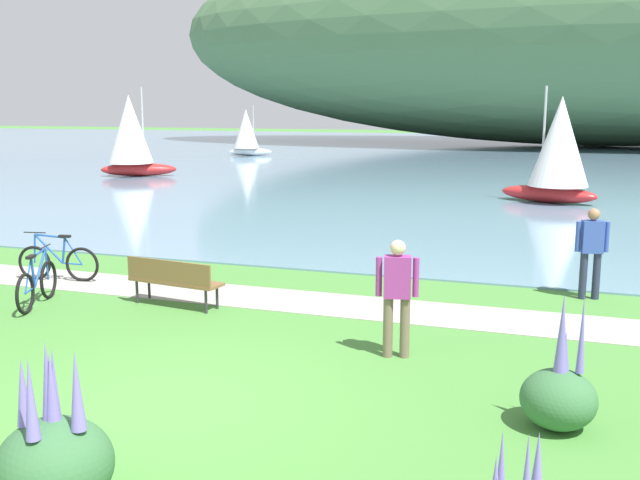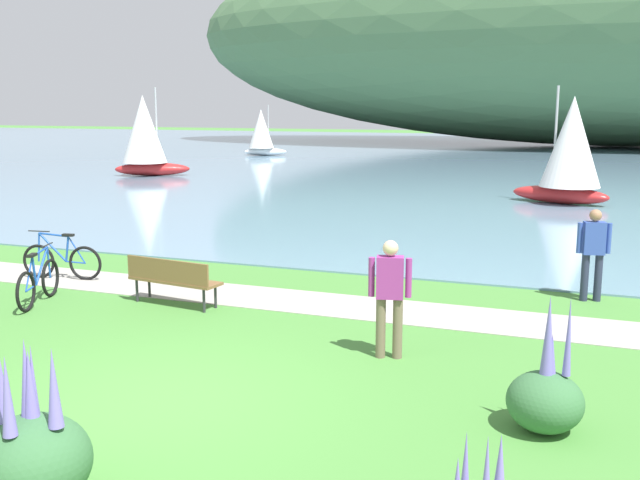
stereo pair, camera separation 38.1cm
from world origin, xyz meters
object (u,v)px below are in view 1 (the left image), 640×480
object	(u,v)px
sailboat_mid_bay	(559,148)
bicycle_beside_path	(58,262)
person_at_shoreline	(592,247)
bicycle_leaning_near_bench	(37,284)
park_bench_near_camera	(173,279)
sailboat_nearest_to_shore	(131,135)
sailboat_toward_hillside	(247,132)
person_on_the_grass	(397,291)

from	to	relation	value
sailboat_mid_bay	bicycle_beside_path	bearing A→B (deg)	-120.57
sailboat_mid_bay	person_at_shoreline	bearing A→B (deg)	-86.16
bicycle_leaning_near_bench	park_bench_near_camera	bearing A→B (deg)	17.34
bicycle_beside_path	sailboat_nearest_to_shore	xyz separation A→B (m)	(-11.20, 19.79, 1.73)
sailboat_toward_hillside	person_at_shoreline	bearing A→B (deg)	-56.34
bicycle_beside_path	sailboat_nearest_to_shore	distance (m)	22.81
sailboat_mid_bay	bicycle_leaning_near_bench	bearing A→B (deg)	-115.74
park_bench_near_camera	sailboat_toward_hillside	size ratio (longest dim) A/B	0.52
sailboat_nearest_to_shore	person_at_shoreline	bearing A→B (deg)	-39.53
person_at_shoreline	sailboat_nearest_to_shore	distance (m)	27.90
bicycle_beside_path	bicycle_leaning_near_bench	bearing A→B (deg)	-62.02
person_on_the_grass	park_bench_near_camera	bearing A→B (deg)	163.52
person_on_the_grass	sailboat_toward_hillside	bearing A→B (deg)	117.50
park_bench_near_camera	person_on_the_grass	xyz separation A→B (m)	(4.38, -1.30, 0.46)
person_on_the_grass	sailboat_mid_bay	world-z (taller)	sailboat_mid_bay
person_at_shoreline	sailboat_nearest_to_shore	bearing A→B (deg)	140.47
park_bench_near_camera	sailboat_nearest_to_shore	distance (m)	25.34
park_bench_near_camera	bicycle_beside_path	bearing A→B (deg)	163.51
person_on_the_grass	person_at_shoreline	bearing A→B (deg)	58.22
person_on_the_grass	sailboat_toward_hillside	xyz separation A→B (m)	(-19.86, 38.14, 0.75)
park_bench_near_camera	sailboat_toward_hillside	bearing A→B (deg)	112.79
park_bench_near_camera	sailboat_mid_bay	size ratio (longest dim) A/B	0.44
person_on_the_grass	sailboat_nearest_to_shore	distance (m)	29.02
person_on_the_grass	sailboat_toward_hillside	world-z (taller)	sailboat_toward_hillside
person_on_the_grass	sailboat_mid_bay	bearing A→B (deg)	84.51
sailboat_toward_hillside	sailboat_nearest_to_shore	bearing A→B (deg)	-86.34
bicycle_beside_path	sailboat_mid_bay	world-z (taller)	sailboat_mid_bay
person_on_the_grass	bicycle_beside_path	bearing A→B (deg)	163.51
bicycle_leaning_near_bench	sailboat_mid_bay	xyz separation A→B (m)	(8.47, 17.57, 1.63)
person_on_the_grass	sailboat_toward_hillside	size ratio (longest dim) A/B	0.48
park_bench_near_camera	person_at_shoreline	size ratio (longest dim) A/B	1.08
sailboat_mid_bay	sailboat_toward_hillside	distance (m)	29.44
bicycle_leaning_near_bench	bicycle_beside_path	world-z (taller)	same
bicycle_leaning_near_bench	person_on_the_grass	distance (m)	6.78
sailboat_nearest_to_shore	sailboat_mid_bay	distance (m)	20.94
bicycle_beside_path	person_at_shoreline	xyz separation A→B (m)	(10.30, 2.05, 0.58)
person_on_the_grass	sailboat_mid_bay	size ratio (longest dim) A/B	0.40
person_at_shoreline	sailboat_mid_bay	world-z (taller)	sailboat_mid_bay
person_at_shoreline	person_on_the_grass	world-z (taller)	same
bicycle_beside_path	person_on_the_grass	xyz separation A→B (m)	(7.63, -2.26, 0.58)
bicycle_leaning_near_bench	sailboat_nearest_to_shore	bearing A→B (deg)	119.37
sailboat_mid_bay	sailboat_toward_hillside	bearing A→B (deg)	137.20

